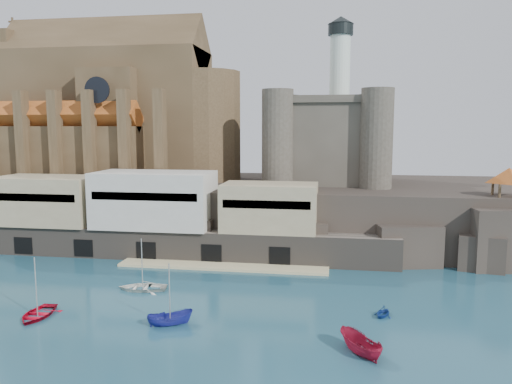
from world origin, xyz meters
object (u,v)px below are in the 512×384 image
object	(u,v)px
church	(117,115)
pavilion	(509,177)
boat_0	(38,316)
boat_2	(170,325)
castle_keep	(328,136)

from	to	relation	value
church	pavilion	bearing A→B (deg)	-13.48
boat_0	boat_2	xyz separation A→B (m)	(14.55, 0.06, 0.00)
boat_0	castle_keep	bearing A→B (deg)	53.08
church	boat_2	size ratio (longest dim) A/B	10.19
castle_keep	boat_0	world-z (taller)	castle_keep
pavilion	boat_2	xyz separation A→B (m)	(-40.56, -29.22, -12.73)
pavilion	boat_2	size ratio (longest dim) A/B	1.39
castle_keep	church	bearing A→B (deg)	178.89
church	boat_0	distance (m)	51.46
pavilion	church	bearing A→B (deg)	166.52
pavilion	boat_0	bearing A→B (deg)	-152.02
castle_keep	pavilion	distance (m)	30.50
boat_0	church	bearing A→B (deg)	100.14
castle_keep	pavilion	xyz separation A→B (m)	(25.92, -15.08, -5.59)
castle_keep	boat_0	size ratio (longest dim) A/B	5.21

